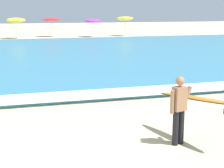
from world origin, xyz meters
The scene contains 7 objects.
sea centered at (0.00, 19.17, 0.07)m, with size 120.00×28.00×0.14m, color teal.
surf_foam centered at (0.00, 5.77, 0.15)m, with size 120.00×1.55×0.01m, color white.
surfer_with_board centered at (3.55, 0.58, 1.03)m, with size 1.27×2.61×1.73m.
beach_umbrella_3 centered at (0.29, 35.58, 2.07)m, with size 2.10×2.14×2.41m.
beach_umbrella_4 centered at (4.50, 37.26, 2.08)m, with size 2.22×2.22×2.29m.
beach_umbrella_5 centered at (9.28, 35.69, 1.93)m, with size 1.91×1.94×2.23m.
beach_umbrella_6 centered at (13.50, 36.05, 2.16)m, with size 2.03×2.04×2.42m.
Camera 1 is at (-0.62, -7.22, 3.33)m, focal length 57.59 mm.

